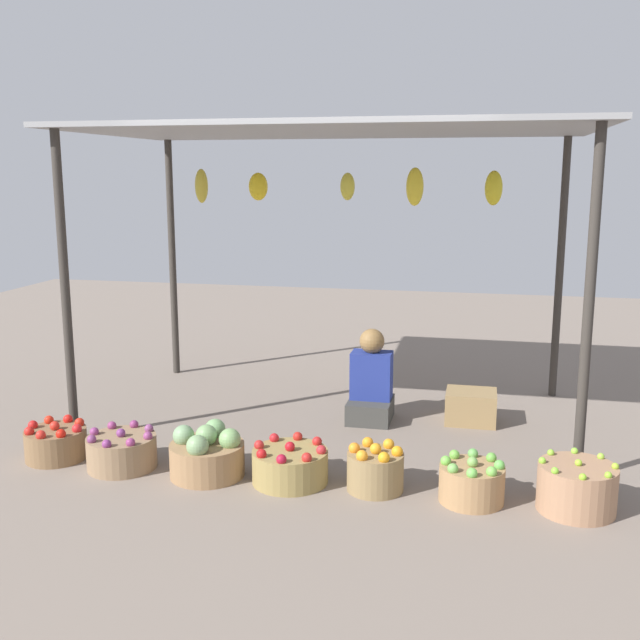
# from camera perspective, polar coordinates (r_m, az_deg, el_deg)

# --- Properties ---
(ground_plane) EXTENTS (14.00, 14.00, 0.00)m
(ground_plane) POSITION_cam_1_polar(r_m,az_deg,el_deg) (6.52, 1.11, -7.23)
(ground_plane) COLOR gray
(market_stall_structure) EXTENTS (4.08, 2.32, 2.42)m
(market_stall_structure) POSITION_cam_1_polar(r_m,az_deg,el_deg) (6.20, 1.24, 12.91)
(market_stall_structure) COLOR #38332D
(market_stall_structure) RESTS_ON ground
(vendor_person) EXTENTS (0.36, 0.44, 0.78)m
(vendor_person) POSITION_cam_1_polar(r_m,az_deg,el_deg) (6.34, 3.91, -4.98)
(vendor_person) COLOR #3D3C39
(vendor_person) RESTS_ON ground
(basket_red_tomatoes) EXTENTS (0.44, 0.44, 0.28)m
(basket_red_tomatoes) POSITION_cam_1_polar(r_m,az_deg,el_deg) (5.86, -19.50, -8.82)
(basket_red_tomatoes) COLOR brown
(basket_red_tomatoes) RESTS_ON ground
(basket_purple_onions) EXTENTS (0.49, 0.49, 0.29)m
(basket_purple_onions) POSITION_cam_1_polar(r_m,az_deg,el_deg) (5.56, -14.88, -9.64)
(basket_purple_onions) COLOR #8C6F50
(basket_purple_onions) RESTS_ON ground
(basket_cabbages) EXTENTS (0.52, 0.52, 0.37)m
(basket_cabbages) POSITION_cam_1_polar(r_m,az_deg,el_deg) (5.29, -8.61, -10.12)
(basket_cabbages) COLOR #96714B
(basket_cabbages) RESTS_ON ground
(basket_red_apples) EXTENTS (0.51, 0.51, 0.29)m
(basket_red_apples) POSITION_cam_1_polar(r_m,az_deg,el_deg) (5.15, -2.30, -11.01)
(basket_red_apples) COLOR olive
(basket_red_apples) RESTS_ON ground
(basket_oranges) EXTENTS (0.37, 0.37, 0.32)m
(basket_oranges) POSITION_cam_1_polar(r_m,az_deg,el_deg) (5.03, 4.24, -11.32)
(basket_oranges) COLOR olive
(basket_oranges) RESTS_ON ground
(basket_green_apples) EXTENTS (0.41, 0.41, 0.30)m
(basket_green_apples) POSITION_cam_1_polar(r_m,az_deg,el_deg) (4.95, 11.49, -12.03)
(basket_green_apples) COLOR #A47C51
(basket_green_apples) RESTS_ON ground
(basket_limes) EXTENTS (0.48, 0.48, 0.33)m
(basket_limes) POSITION_cam_1_polar(r_m,az_deg,el_deg) (4.99, 19.00, -12.00)
(basket_limes) COLOR #A57959
(basket_limes) RESTS_ON ground
(wooden_crate_near_vendor) EXTENTS (0.42, 0.35, 0.27)m
(wooden_crate_near_vendor) POSITION_cam_1_polar(r_m,az_deg,el_deg) (6.42, 11.44, -6.50)
(wooden_crate_near_vendor) COLOR #94774B
(wooden_crate_near_vendor) RESTS_ON ground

